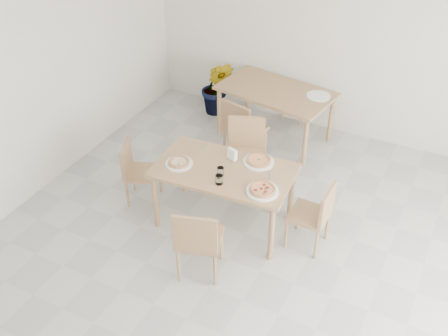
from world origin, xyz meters
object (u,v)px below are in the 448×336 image
at_px(plate_margherita, 258,162).
at_px(plate_pepperoni, 262,191).
at_px(main_table, 224,175).
at_px(potted_plant, 217,87).
at_px(tumbler_b, 219,180).
at_px(pizza_margherita, 259,160).
at_px(plate_empty, 318,96).
at_px(chair_west, 136,168).
at_px(chair_north, 246,148).
at_px(chair_east, 316,213).
at_px(chair_back_s, 241,127).
at_px(chair_back_n, 303,89).
at_px(second_table, 276,95).
at_px(plate_mushroom, 179,164).
at_px(pizza_pepperoni, 263,189).
at_px(pizza_mushroom, 179,162).
at_px(napkin_holder, 232,155).
at_px(tumbler_a, 221,171).
at_px(chair_south, 198,239).

xyz_separation_m(plate_margherita, plate_pepperoni, (0.25, -0.45, 0.00)).
bearing_deg(main_table, potted_plant, 114.84).
xyz_separation_m(main_table, tumbler_b, (0.07, -0.25, 0.14)).
xyz_separation_m(pizza_margherita, plate_empty, (0.09, 1.75, -0.02)).
xyz_separation_m(chair_west, pizza_margherita, (1.39, 0.37, 0.33)).
relative_size(chair_north, chair_east, 1.12).
distance_m(chair_back_s, plate_empty, 1.13).
xyz_separation_m(chair_west, plate_empty, (1.48, 2.12, 0.31)).
height_order(chair_back_n, potted_plant, potted_plant).
bearing_deg(plate_margherita, second_table, 106.08).
xyz_separation_m(plate_margherita, plate_mushroom, (-0.75, -0.42, 0.00)).
bearing_deg(tumbler_b, second_table, 97.08).
height_order(pizza_pepperoni, potted_plant, potted_plant).
relative_size(pizza_margherita, potted_plant, 0.34).
bearing_deg(pizza_margherita, chair_west, -165.01).
bearing_deg(tumbler_b, pizza_mushroom, 169.17).
bearing_deg(plate_pepperoni, pizza_mushroom, 178.43).
bearing_deg(main_table, pizza_mushroom, -167.53).
distance_m(main_table, napkin_holder, 0.25).
relative_size(main_table, tumbler_b, 14.94).
relative_size(pizza_mushroom, pizza_pepperoni, 0.98).
distance_m(chair_east, pizza_mushroom, 1.56).
bearing_deg(second_table, main_table, -75.12).
height_order(plate_empty, potted_plant, potted_plant).
relative_size(pizza_margherita, napkin_holder, 2.10).
bearing_deg(main_table, pizza_pepperoni, -22.60).
bearing_deg(potted_plant, chair_west, -86.89).
bearing_deg(chair_north, plate_pepperoni, -79.46).
bearing_deg(chair_north, main_table, -105.38).
bearing_deg(chair_north, tumbler_a, -105.21).
relative_size(chair_north, pizza_margherita, 3.06).
bearing_deg(plate_margherita, tumbler_b, -111.48).
distance_m(pizza_mushroom, tumbler_a, 0.49).
xyz_separation_m(pizza_pepperoni, plate_empty, (-0.15, 2.20, -0.02)).
xyz_separation_m(plate_mushroom, plate_pepperoni, (1.00, -0.03, 0.00)).
distance_m(chair_east, plate_pepperoni, 0.65).
distance_m(chair_east, plate_mushroom, 1.56).
xyz_separation_m(tumbler_a, plate_empty, (0.36, 2.14, -0.04)).
height_order(chair_south, chair_back_n, chair_south).
relative_size(chair_east, plate_margherita, 2.37).
xyz_separation_m(tumbler_a, tumbler_b, (0.05, -0.13, 0.00)).
relative_size(chair_west, pizza_margherita, 2.66).
distance_m(plate_margherita, tumbler_b, 0.57).
distance_m(plate_pepperoni, chair_back_n, 2.92).
bearing_deg(tumbler_b, chair_west, 172.43).
distance_m(chair_west, tumbler_a, 1.18).
bearing_deg(pizza_margherita, main_table, -134.92).
distance_m(chair_north, tumbler_a, 0.95).
distance_m(napkin_holder, plate_empty, 1.87).
height_order(chair_north, tumbler_b, chair_north).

